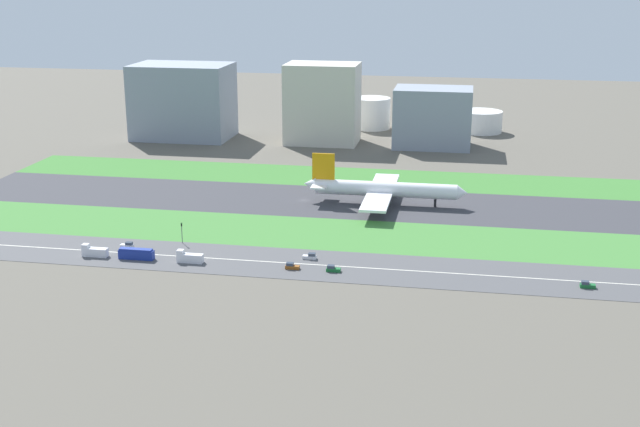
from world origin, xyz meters
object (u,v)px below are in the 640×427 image
at_px(bus_0, 136,254).
at_px(hangar_building, 322,104).
at_px(car_1, 292,266).
at_px(fuel_tank_centre, 420,116).
at_px(car_4, 310,256).
at_px(terminal_building, 183,101).
at_px(truck_1, 189,258).
at_px(airliner, 381,189).
at_px(fuel_tank_west, 371,113).
at_px(fuel_tank_east, 481,121).
at_px(truck_0, 94,252).
at_px(traffic_light, 182,231).
at_px(office_tower, 433,118).
at_px(car_0, 587,285).
at_px(car_2, 333,269).
at_px(car_3, 128,245).

distance_m(bus_0, hangar_building, 194.84).
distance_m(car_1, fuel_tank_centre, 238.38).
height_order(car_4, terminal_building, terminal_building).
bearing_deg(truck_1, bus_0, -0.00).
xyz_separation_m(airliner, fuel_tank_west, (-22.99, 159.00, 2.69)).
distance_m(car_4, hangar_building, 185.28).
bearing_deg(car_1, fuel_tank_east, -104.03).
distance_m(truck_0, terminal_building, 196.19).
xyz_separation_m(hangar_building, fuel_tank_centre, (48.95, 45.00, -13.03)).
relative_size(truck_1, traffic_light, 1.17).
bearing_deg(terminal_building, truck_1, -70.43).
distance_m(car_1, truck_1, 33.46).
bearing_deg(truck_0, terminal_building, -79.41).
height_order(airliner, car_1, airliner).
xyz_separation_m(airliner, fuel_tank_east, (39.59, 159.00, -0.18)).
bearing_deg(office_tower, truck_1, -109.34).
bearing_deg(car_0, fuel_tank_centre, -74.83).
bearing_deg(fuel_tank_centre, traffic_light, -106.95).
distance_m(truck_0, car_2, 78.83).
bearing_deg(office_tower, bus_0, -113.95).
height_order(terminal_building, office_tower, terminal_building).
height_order(car_3, fuel_tank_centre, fuel_tank_centre).
distance_m(truck_0, fuel_tank_east, 268.00).
height_order(truck_0, fuel_tank_east, fuel_tank_east).
bearing_deg(traffic_light, terminal_building, 108.90).
distance_m(bus_0, fuel_tank_centre, 248.95).
xyz_separation_m(truck_0, car_2, (78.83, 0.00, -0.75)).
bearing_deg(hangar_building, car_3, -100.67).
xyz_separation_m(bus_0, terminal_building, (-50.39, 192.00, 18.28)).
distance_m(car_2, fuel_tank_centre, 237.39).
height_order(hangar_building, fuel_tank_west, hangar_building).
xyz_separation_m(car_1, traffic_light, (-42.14, 17.99, 3.37)).
bearing_deg(fuel_tank_west, car_0, -68.73).
bearing_deg(truck_1, office_tower, -109.34).
bearing_deg(fuel_tank_west, hangar_building, -114.97).
distance_m(airliner, truck_1, 94.45).
bearing_deg(fuel_tank_west, office_tower, -50.33).
bearing_deg(airliner, fuel_tank_centre, 88.20).
relative_size(car_4, truck_1, 0.52).
height_order(truck_0, office_tower, office_tower).
bearing_deg(fuel_tank_centre, car_1, -95.93).
relative_size(truck_0, fuel_tank_centre, 0.35).
xyz_separation_m(truck_0, office_tower, (99.78, 192.00, 13.71)).
bearing_deg(car_0, office_tower, -74.04).
xyz_separation_m(terminal_building, hangar_building, (77.39, 0.00, 0.95)).
bearing_deg(car_4, car_3, 180.00).
relative_size(truck_0, car_2, 1.91).
distance_m(car_3, terminal_building, 188.01).
relative_size(airliner, car_0, 14.77).
bearing_deg(bus_0, car_0, -180.00).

